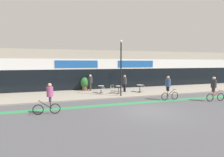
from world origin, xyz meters
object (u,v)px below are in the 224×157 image
cafe_chair_0_near (103,89)px  cafe_chair_2_near (143,88)px  cyclist_0 (214,87)px  planter_pot (85,83)px  lamp_post (121,64)px  bistro_table_0 (101,88)px  bistro_table_1 (119,88)px  cafe_chair_1_side (113,89)px  cyclist_2 (49,97)px  pedestrian_near_end (90,81)px  cafe_chair_1_near (121,89)px  bistro_table_2 (140,87)px  cyclist_1 (168,86)px  pedestrian_far_end (125,82)px

cafe_chair_0_near → cafe_chair_2_near: 4.23m
cyclist_0 → planter_pot: bearing=144.7°
cafe_chair_2_near → lamp_post: bearing=100.0°
bistro_table_0 → bistro_table_1: bearing=-22.5°
cafe_chair_1_side → lamp_post: lamp_post is taller
lamp_post → cyclist_0: (6.93, -4.10, -1.94)m
cafe_chair_0_near → cyclist_0: (8.35, -5.61, 0.59)m
cyclist_2 → lamp_post: bearing=-146.4°
cafe_chair_2_near → planter_pot: size_ratio=0.60×
bistro_table_0 → pedestrian_near_end: (-0.78, 1.86, 0.54)m
cafe_chair_1_near → cafe_chair_1_side: size_ratio=1.00×
bistro_table_2 → cafe_chair_0_near: 4.17m
cafe_chair_1_side → lamp_post: size_ratio=0.17×
bistro_table_2 → cyclist_1: cyclist_1 is taller
cafe_chair_1_near → cyclist_2: bearing=123.2°
cyclist_0 → cafe_chair_1_near: bearing=149.1°
lamp_post → pedestrian_far_end: size_ratio=2.89×
cafe_chair_0_near → pedestrian_near_end: bearing=11.9°
bistro_table_1 → cafe_chair_0_near: 1.70m
cafe_chair_1_near → cyclist_1: cyclist_1 is taller
cyclist_1 → cafe_chair_2_near: bearing=99.8°
pedestrian_far_end → cyclist_1: bearing=103.7°
pedestrian_far_end → cyclist_2: bearing=25.5°
cafe_chair_1_near → cafe_chair_1_side: (-0.63, 0.62, 0.00)m
bistro_table_1 → cafe_chair_1_near: 0.63m
planter_pot → cyclist_2: 8.86m
cafe_chair_0_near → cyclist_2: size_ratio=0.45×
bistro_table_2 → cafe_chair_2_near: cafe_chair_2_near is taller
cafe_chair_1_near → cyclist_2: cyclist_2 is taller
cafe_chair_1_side → cyclist_1: bearing=-49.6°
cyclist_2 → cafe_chair_0_near: bearing=-130.1°
cafe_chair_1_side → lamp_post: bearing=-80.1°
bistro_table_2 → planter_pot: planter_pot is taller
cyclist_0 → lamp_post: bearing=154.9°
lamp_post → bistro_table_1: bearing=78.9°
bistro_table_0 → cafe_chair_1_side: bearing=-33.4°
lamp_post → cyclist_2: bearing=-148.8°
bistro_table_2 → pedestrian_far_end: pedestrian_far_end is taller
bistro_table_2 → pedestrian_far_end: size_ratio=0.42×
bistro_table_0 → cafe_chair_1_near: bearing=-37.9°
planter_pot → cyclist_1: bearing=-47.3°
bistro_table_0 → bistro_table_1: size_ratio=1.00×
cafe_chair_0_near → lamp_post: bearing=-142.5°
bistro_table_1 → cafe_chair_2_near: bearing=-11.8°
cafe_chair_1_near → pedestrian_near_end: 4.09m
planter_pot → lamp_post: size_ratio=0.28×
cyclist_2 → pedestrian_far_end: cyclist_2 is taller
bistro_table_2 → cafe_chair_2_near: size_ratio=0.85×
planter_pot → pedestrian_near_end: (0.59, -0.31, 0.27)m
cafe_chair_2_near → cyclist_1: size_ratio=0.42×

